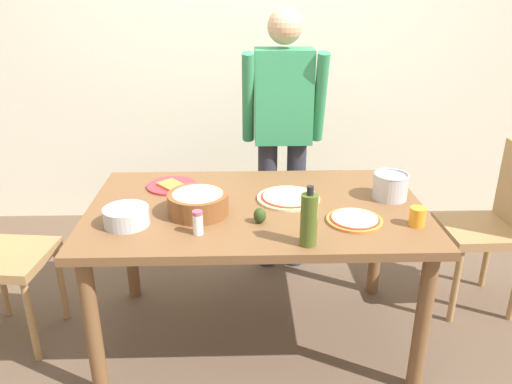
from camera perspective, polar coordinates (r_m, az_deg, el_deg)
The scene contains 15 objects.
ground at distance 2.83m, azimuth 0.03°, elevation -15.76°, with size 8.00×8.00×0.00m, color brown.
wall_back at distance 3.84m, azimuth -0.69°, elevation 15.80°, with size 5.60×0.10×2.60m, color silver.
dining_table at distance 2.47m, azimuth 0.03°, elevation -3.47°, with size 1.60×0.96×0.76m.
person_cook at distance 3.09m, azimuth 3.04°, elevation 7.29°, with size 0.49×0.25×1.62m.
chair_wooden_right at distance 3.09m, azimuth 25.19°, elevation -2.79°, with size 0.41×0.41×0.95m.
pizza_raw_on_board at distance 2.50m, azimuth 3.67°, elevation -0.65°, with size 0.31×0.31×0.02m.
pizza_cooked_on_tray at distance 2.31m, azimuth 11.02°, elevation -3.07°, with size 0.25×0.25×0.02m.
plate_with_slice at distance 2.68m, azimuth -9.43°, elevation 0.72°, with size 0.26×0.26×0.02m.
popcorn_bowl at distance 2.34m, azimuth -6.54°, elevation -1.03°, with size 0.28×0.28×0.11m.
mixing_bowl_steel at distance 2.30m, azimuth -14.36°, elevation -2.67°, with size 0.20×0.20×0.08m.
olive_oil_bottle at distance 2.04m, azimuth 5.97°, elevation -3.07°, with size 0.07×0.07×0.26m.
steel_pot at distance 2.57m, azimuth 14.86°, elevation 0.69°, with size 0.17×0.17×0.13m.
cup_orange at distance 2.33m, azimuth 17.68°, elevation -2.66°, with size 0.07×0.07×0.09m, color orange.
salt_shaker at distance 2.15m, azimuth -6.56°, elevation -3.43°, with size 0.04×0.04×0.11m.
avocado at distance 2.25m, azimuth 0.43°, elevation -2.65°, with size 0.06×0.06×0.07m, color #2D4219.
Camera 1 is at (-0.07, -2.22, 1.75)m, focal length 35.60 mm.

